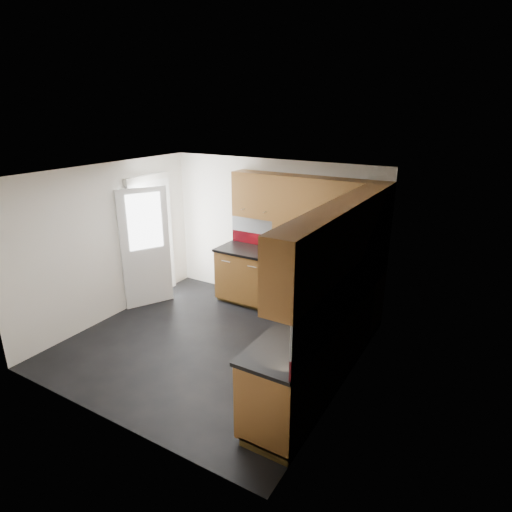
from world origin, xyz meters
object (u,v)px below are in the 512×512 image
Objects in this scene: gas_hob at (288,257)px; food_processor at (350,271)px; toaster at (372,265)px; utensil_pot at (273,245)px.

gas_hob is 1.19m from food_processor.
toaster is at bearing 70.84° from food_processor.
toaster is (1.28, 0.09, 0.07)m from gas_hob.
toaster is (1.67, -0.12, -0.00)m from utensil_pot.
utensil_pot is 1.36× the size of toaster.
utensil_pot is 1.62m from food_processor.
gas_hob is 0.44m from utensil_pot.
toaster is at bearing 4.03° from gas_hob.
toaster is at bearing -4.06° from utensil_pot.
food_processor is at bearing -21.71° from utensil_pot.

